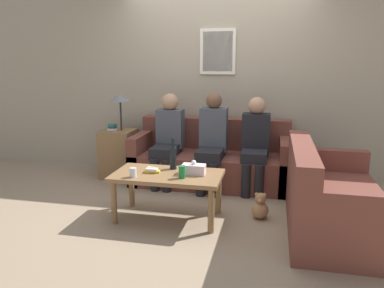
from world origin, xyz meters
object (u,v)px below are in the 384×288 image
wine_bottle (173,157)px  teddy_bear (260,207)px  person_right (255,141)px  couch_side (329,201)px  coffee_table (168,180)px  couch_main (212,161)px  drinking_glass (133,172)px  person_left (168,136)px  person_middle (212,139)px

wine_bottle → teddy_bear: bearing=1.7°
person_right → teddy_bear: 1.03m
couch_side → coffee_table: bearing=92.2°
couch_main → drinking_glass: bearing=-110.4°
wine_bottle → drinking_glass: size_ratio=3.54×
couch_main → person_right: size_ratio=1.75×
drinking_glass → person_right: size_ratio=0.08×
wine_bottle → person_left: person_left is taller
couch_main → coffee_table: couch_main is taller
coffee_table → drinking_glass: (-0.29, -0.18, 0.11)m
couch_main → person_right: 0.68m
coffee_table → person_left: (-0.31, 1.11, 0.22)m
drinking_glass → person_middle: size_ratio=0.08×
couch_side → drinking_glass: bearing=97.5°
couch_side → person_right: 1.32m
wine_bottle → person_middle: 0.92m
couch_side → wine_bottle: 1.59m
person_middle → teddy_bear: (0.65, -0.86, -0.51)m
coffee_table → teddy_bear: bearing=12.1°
person_right → person_middle: bearing=-177.0°
couch_main → drinking_glass: (-0.53, -1.43, 0.24)m
couch_main → wine_bottle: (-0.23, -1.08, 0.31)m
coffee_table → person_middle: size_ratio=0.91×
couch_side → person_left: (-1.88, 1.05, 0.34)m
coffee_table → wine_bottle: size_ratio=3.33×
coffee_table → person_right: size_ratio=0.95×
couch_main → teddy_bear: size_ratio=7.30×
coffee_table → drinking_glass: bearing=-147.9°
person_middle → couch_side: bearing=-37.7°
couch_main → teddy_bear: 1.27m
couch_main → person_left: bearing=-165.8°
person_middle → drinking_glass: bearing=-114.6°
coffee_table → person_left: size_ratio=0.93×
person_left → person_right: 1.12m
person_left → teddy_bear: bearing=-36.5°
couch_side → wine_bottle: couch_side is taller
couch_main → coffee_table: bearing=-100.9°
drinking_glass → teddy_bear: (1.21, 0.38, -0.41)m
couch_side → person_left: bearing=60.7°
coffee_table → wine_bottle: bearing=85.4°
drinking_glass → wine_bottle: bearing=49.2°
wine_bottle → person_middle: bearing=73.6°
drinking_glass → person_right: bearing=49.1°
person_right → drinking_glass: bearing=-130.9°
wine_bottle → person_middle: size_ratio=0.27×
drinking_glass → person_right: 1.68m
couch_side → person_right: bearing=36.4°
drinking_glass → person_left: bearing=90.8°
wine_bottle → person_middle: person_middle is taller
couch_side → person_middle: bearing=52.3°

